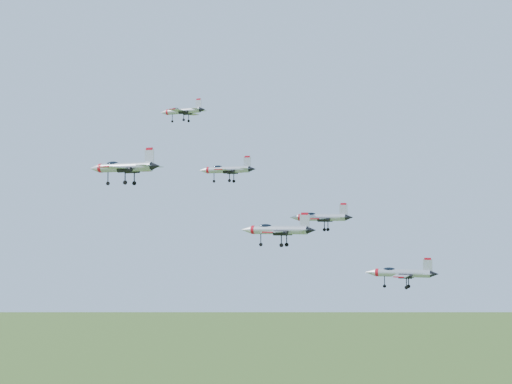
# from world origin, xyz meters

# --- Properties ---
(jet_lead) EXTENTS (10.81, 9.17, 2.93)m
(jet_lead) POSITION_xyz_m (-11.42, 13.40, 154.00)
(jet_lead) COLOR #A8ADB5
(jet_left_high) EXTENTS (11.61, 9.74, 3.11)m
(jet_left_high) POSITION_xyz_m (0.78, 1.67, 140.85)
(jet_left_high) COLOR #A8ADB5
(jet_right_high) EXTENTS (13.42, 11.37, 3.63)m
(jet_right_high) POSITION_xyz_m (-10.45, -21.93, 139.79)
(jet_right_high) COLOR #A8ADB5
(jet_left_low) EXTENTS (12.39, 10.43, 3.33)m
(jet_left_low) POSITION_xyz_m (18.06, 4.97, 131.91)
(jet_left_low) COLOR #A8ADB5
(jet_right_low) EXTENTS (13.75, 11.60, 3.70)m
(jet_right_low) POSITION_xyz_m (11.90, -7.86, 129.75)
(jet_right_low) COLOR #A8ADB5
(jet_trail) EXTENTS (12.45, 10.44, 3.34)m
(jet_trail) POSITION_xyz_m (32.60, -5.20, 122.48)
(jet_trail) COLOR #A8ADB5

